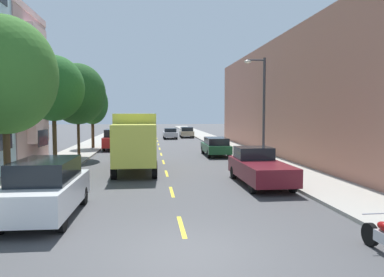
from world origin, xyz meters
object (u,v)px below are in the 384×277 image
Objects in this scene: parked_suv_white at (46,188)px; parked_wagon_champagne at (187,132)px; street_tree_nearest at (4,75)px; street_tree_second at (53,88)px; street_tree_third at (78,94)px; parked_wagon_forest at (216,146)px; delivery_box_truck at (136,138)px; parked_suv_red at (115,139)px; parked_pickup_orange at (128,131)px; parked_pickup_burgundy at (259,167)px; street_tree_farthest at (92,104)px; moving_silver_sedan at (170,133)px; street_lamp at (262,104)px.

parked_suv_white reaches higher than parked_wagon_champagne.
street_tree_nearest is 1.05× the size of street_tree_second.
street_tree_second is 32.56m from parked_wagon_champagne.
street_tree_third is 11.53m from parked_wagon_forest.
street_tree_nearest is 0.87× the size of delivery_box_truck.
parked_pickup_orange is at bearing 89.86° from parked_suv_red.
parked_suv_white is 44.19m from parked_pickup_orange.
parked_pickup_burgundy is at bearing 12.79° from street_tree_nearest.
street_tree_farthest is at bearing 90.00° from street_tree_second.
parked_suv_white is (2.06, -2.31, -3.89)m from street_tree_nearest.
moving_silver_sedan is (8.20, 28.12, -4.13)m from street_tree_second.
parked_suv_white is at bearing -90.14° from parked_pickup_orange.
street_lamp reaches higher than moving_silver_sedan.
parked_pickup_burgundy is 1.18× the size of moving_silver_sedan.
moving_silver_sedan is (8.20, 20.96, -4.18)m from street_tree_third.
parked_suv_white reaches higher than moving_silver_sedan.
parked_wagon_champagne is 1.05× the size of moving_silver_sedan.
parked_suv_white is 23.12m from parked_suv_red.
street_lamp is 1.42× the size of parked_wagon_champagne.
street_tree_nearest is 21.48m from street_tree_farthest.
moving_silver_sedan is at bearing 98.46° from street_lamp.
street_tree_second is 14.33m from street_tree_farthest.
parked_wagon_forest is 0.99× the size of parked_wagon_champagne.
parked_wagon_forest is at bearing 102.55° from street_lamp.
street_tree_third is 22.89m from moving_silver_sedan.
street_tree_nearest reaches higher than parked_suv_white.
delivery_box_truck is at bearing 59.98° from street_tree_nearest.
street_tree_third is 16.52m from parked_pickup_burgundy.
street_tree_nearest is 0.98× the size of street_tree_third.
street_tree_farthest reaches higher than parked_pickup_orange.
street_tree_second is 35.03m from parked_pickup_orange.
parked_wagon_champagne is at bearing 90.03° from parked_pickup_burgundy.
moving_silver_sedan is at bearing 94.39° from parked_pickup_burgundy.
street_tree_third reaches higher than parked_suv_white.
parked_wagon_forest is (-1.58, 7.10, -3.23)m from street_lamp.
street_tree_farthest is 1.39× the size of moving_silver_sedan.
street_lamp is at bearing 71.94° from parked_pickup_burgundy.
delivery_box_truck is 9.07m from parked_wagon_forest.
parked_suv_red is at bearing 81.20° from street_tree_second.
parked_pickup_burgundy is at bearing -42.04° from delivery_box_truck.
parked_pickup_orange reaches higher than parked_wagon_forest.
delivery_box_truck reaches higher than parked_pickup_orange.
street_tree_farthest is at bearing -123.52° from parked_wagon_champagne.
moving_silver_sedan is (8.20, 13.80, -3.63)m from street_tree_farthest.
street_lamp reaches higher than parked_wagon_champagne.
street_tree_second reaches higher than parked_wagon_champagne.
parked_pickup_burgundy is at bearing -64.90° from parked_suv_red.
street_tree_nearest reaches higher than parked_suv_red.
street_tree_farthest is at bearing 94.94° from parked_suv_white.
delivery_box_truck is 1.69× the size of parked_wagon_champagne.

